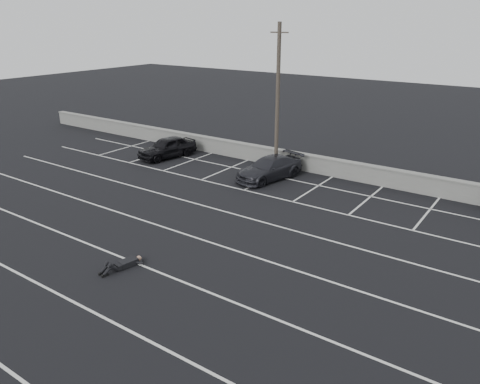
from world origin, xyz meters
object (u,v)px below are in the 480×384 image
Objects in this scene: car_right at (269,168)px; person at (128,260)px; utility_pole at (278,98)px; car_left at (167,147)px.

car_right is 1.87× the size of person.
utility_pole reaches higher than person.
person is at bearing -83.39° from utility_pole.
utility_pole is at bearing 122.44° from car_right.
utility_pole is 14.18m from person.
car_left is 0.92× the size of car_right.
car_right is at bearing 12.38° from car_left.
car_right is 0.51× the size of utility_pole.
car_right is (7.91, 0.08, -0.05)m from car_left.
car_left is at bearing -166.08° from car_right.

